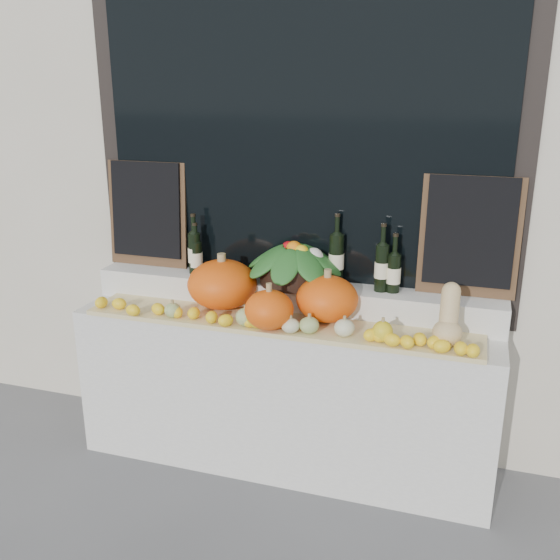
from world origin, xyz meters
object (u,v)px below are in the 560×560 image
object	(u,v)px
pumpkin_right	(327,299)
wine_bottle_tall	(336,258)
butternut_squash	(449,319)
pumpkin_left	(222,284)
produce_bowl	(294,262)

from	to	relation	value
pumpkin_right	wine_bottle_tall	distance (m)	0.27
butternut_squash	pumpkin_left	bearing A→B (deg)	173.73
pumpkin_right	produce_bowl	xyz separation A→B (m)	(-0.23, 0.16, 0.14)
pumpkin_right	wine_bottle_tall	bearing A→B (deg)	91.14
butternut_squash	wine_bottle_tall	world-z (taller)	wine_bottle_tall
butternut_squash	wine_bottle_tall	bearing A→B (deg)	151.87
pumpkin_right	butternut_squash	world-z (taller)	butternut_squash
pumpkin_left	butternut_squash	distance (m)	1.23
pumpkin_left	wine_bottle_tall	world-z (taller)	wine_bottle_tall
pumpkin_right	produce_bowl	distance (m)	0.31
pumpkin_right	produce_bowl	bearing A→B (deg)	145.24
pumpkin_right	butternut_squash	bearing A→B (deg)	-10.66
butternut_squash	produce_bowl	distance (m)	0.90
produce_bowl	wine_bottle_tall	distance (m)	0.23
pumpkin_left	pumpkin_right	bearing A→B (deg)	-1.63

